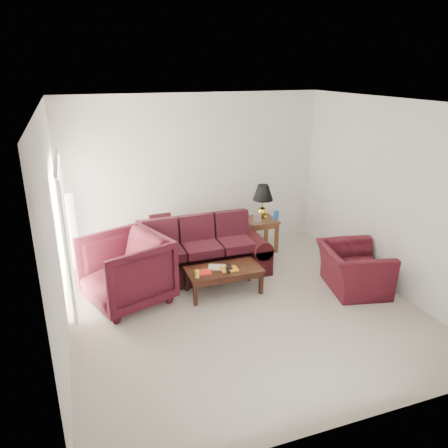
% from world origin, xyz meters
% --- Properties ---
extents(floor, '(5.00, 5.00, 0.00)m').
position_xyz_m(floor, '(0.00, 0.00, 0.00)').
color(floor, beige).
rests_on(floor, ground).
extents(blinds, '(0.10, 2.00, 2.16)m').
position_xyz_m(blinds, '(-2.42, 1.30, 1.08)').
color(blinds, silver).
rests_on(blinds, ground).
extents(sofa, '(2.38, 1.10, 0.96)m').
position_xyz_m(sofa, '(-0.28, 1.28, 0.48)').
color(sofa, black).
rests_on(sofa, ground).
extents(throw_pillow, '(0.41, 0.23, 0.41)m').
position_xyz_m(throw_pillow, '(-0.79, 2.07, 0.72)').
color(throw_pillow, black).
rests_on(throw_pillow, sofa).
extents(end_table, '(0.64, 0.64, 0.64)m').
position_xyz_m(end_table, '(1.15, 1.95, 0.32)').
color(end_table, '#53351C').
rests_on(end_table, ground).
extents(table_lamp, '(0.52, 0.52, 0.67)m').
position_xyz_m(table_lamp, '(1.21, 2.01, 0.97)').
color(table_lamp, gold).
rests_on(table_lamp, end_table).
extents(clock, '(0.15, 0.09, 0.14)m').
position_xyz_m(clock, '(1.03, 1.84, 0.71)').
color(clock, silver).
rests_on(clock, end_table).
extents(blue_canister, '(0.13, 0.13, 0.17)m').
position_xyz_m(blue_canister, '(1.42, 1.83, 0.72)').
color(blue_canister, blue).
rests_on(blue_canister, end_table).
extents(picture_frame, '(0.21, 0.22, 0.06)m').
position_xyz_m(picture_frame, '(0.95, 2.09, 0.73)').
color(picture_frame, silver).
rests_on(picture_frame, end_table).
extents(floor_lamp, '(0.27, 0.27, 1.43)m').
position_xyz_m(floor_lamp, '(-2.33, 2.20, 0.71)').
color(floor_lamp, silver).
rests_on(floor_lamp, ground).
extents(armchair_left, '(1.49, 1.47, 1.07)m').
position_xyz_m(armchair_left, '(-1.61, 0.75, 0.53)').
color(armchair_left, '#3C0D18').
rests_on(armchair_left, ground).
extents(armchair_right, '(1.18, 1.28, 0.72)m').
position_xyz_m(armchair_right, '(1.90, -0.06, 0.36)').
color(armchair_right, '#400E17').
rests_on(armchair_right, ground).
extents(coffee_table, '(1.33, 1.03, 0.42)m').
position_xyz_m(coffee_table, '(-0.12, 0.54, 0.21)').
color(coffee_table, black).
rests_on(coffee_table, ground).
extents(magazine_red, '(0.28, 0.23, 0.01)m').
position_xyz_m(magazine_red, '(-0.47, 0.50, 0.42)').
color(magazine_red, red).
rests_on(magazine_red, coffee_table).
extents(magazine_white, '(0.33, 0.29, 0.02)m').
position_xyz_m(magazine_white, '(-0.21, 0.61, 0.42)').
color(magazine_white, silver).
rests_on(magazine_white, coffee_table).
extents(magazine_orange, '(0.28, 0.21, 0.02)m').
position_xyz_m(magazine_orange, '(-0.05, 0.47, 0.42)').
color(magazine_orange, orange).
rests_on(magazine_orange, coffee_table).
extents(remote_a, '(0.09, 0.19, 0.02)m').
position_xyz_m(remote_a, '(-0.09, 0.41, 0.45)').
color(remote_a, black).
rests_on(remote_a, coffee_table).
extents(remote_b, '(0.07, 0.19, 0.02)m').
position_xyz_m(remote_b, '(-0.02, 0.53, 0.45)').
color(remote_b, black).
rests_on(remote_b, coffee_table).
extents(yellow_glass, '(0.08, 0.08, 0.12)m').
position_xyz_m(yellow_glass, '(-0.60, 0.39, 0.47)').
color(yellow_glass, yellow).
rests_on(yellow_glass, coffee_table).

